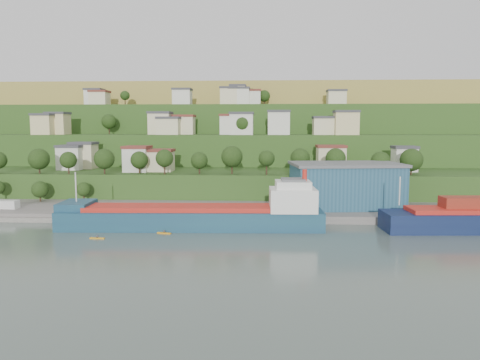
# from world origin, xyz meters

# --- Properties ---
(ground) EXTENTS (500.00, 500.00, 0.00)m
(ground) POSITION_xyz_m (0.00, 0.00, 0.00)
(ground) COLOR #404E47
(ground) RESTS_ON ground
(quay) EXTENTS (220.00, 26.00, 4.00)m
(quay) POSITION_xyz_m (20.00, 28.00, 0.00)
(quay) COLOR slate
(quay) RESTS_ON ground
(hillside) EXTENTS (360.00, 210.76, 96.00)m
(hillside) POSITION_xyz_m (-0.01, 168.68, 0.09)
(hillside) COLOR #284719
(hillside) RESTS_ON ground
(cargo_ship_near) EXTENTS (65.50, 12.62, 16.75)m
(cargo_ship_near) POSITION_xyz_m (4.68, 8.28, 2.67)
(cargo_ship_near) COLOR navy
(cargo_ship_near) RESTS_ON ground
(warehouse) EXTENTS (32.92, 22.33, 12.80)m
(warehouse) POSITION_xyz_m (44.29, 31.00, 8.43)
(warehouse) COLOR navy
(warehouse) RESTS_ON quay
(caravan) EXTENTS (6.93, 3.27, 3.15)m
(caravan) POSITION_xyz_m (-52.74, 22.62, 2.78)
(caravan) COLOR silver
(caravan) RESTS_ON pebble_beach
(dinghy) EXTENTS (4.17, 2.86, 0.78)m
(dinghy) POSITION_xyz_m (-48.80, 19.26, 1.59)
(dinghy) COLOR silver
(dinghy) RESTS_ON pebble_beach
(kayak_orange) EXTENTS (3.50, 1.41, 0.86)m
(kayak_orange) POSITION_xyz_m (-2.96, 2.35, 0.25)
(kayak_orange) COLOR orange
(kayak_orange) RESTS_ON ground
(kayak_yellow) EXTENTS (3.43, 0.78, 0.85)m
(kayak_yellow) POSITION_xyz_m (-16.98, -3.49, 0.25)
(kayak_yellow) COLOR orange
(kayak_yellow) RESTS_ON ground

